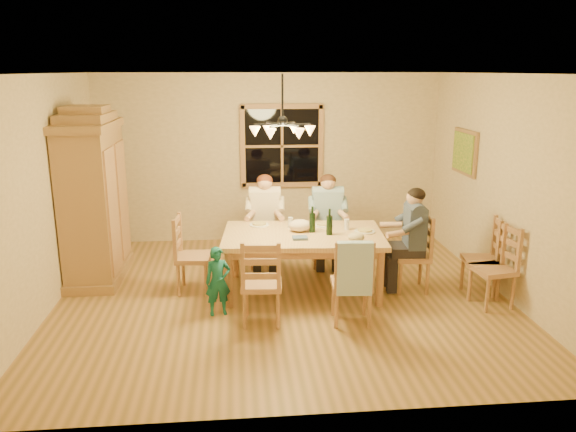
{
  "coord_description": "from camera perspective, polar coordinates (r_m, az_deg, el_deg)",
  "views": [
    {
      "loc": [
        -0.56,
        -6.51,
        2.74
      ],
      "look_at": [
        0.07,
        0.1,
        1.01
      ],
      "focal_mm": 35.0,
      "sensor_mm": 36.0,
      "label": 1
    }
  ],
  "objects": [
    {
      "name": "wall_left",
      "position": [
        7.01,
        -23.58,
        1.95
      ],
      "size": [
        0.02,
        5.0,
        2.7
      ],
      "primitive_type": "cube",
      "color": "#C2AE89",
      "rests_on": "floor"
    },
    {
      "name": "plate_woman",
      "position": [
        7.36,
        -2.93,
        -0.91
      ],
      "size": [
        0.26,
        0.26,
        0.02
      ],
      "primitive_type": "cylinder",
      "color": "white",
      "rests_on": "dining_table"
    },
    {
      "name": "window",
      "position": [
        9.08,
        -0.62,
        7.11
      ],
      "size": [
        1.3,
        0.06,
        1.3
      ],
      "color": "black",
      "rests_on": "wall_back"
    },
    {
      "name": "chair_end_right",
      "position": [
        7.35,
        12.38,
        -5.1
      ],
      "size": [
        0.45,
        0.47,
        0.99
      ],
      "rotation": [
        0.0,
        0.0,
        1.49
      ],
      "color": "#9C6C45",
      "rests_on": "floor"
    },
    {
      "name": "wine_bottle_b",
      "position": [
        6.93,
        4.23,
        -0.59
      ],
      "size": [
        0.08,
        0.08,
        0.33
      ],
      "primitive_type": "cylinder",
      "color": "black",
      "rests_on": "dining_table"
    },
    {
      "name": "adult_woman",
      "position": [
        7.9,
        -2.36,
        0.7
      ],
      "size": [
        0.42,
        0.45,
        0.87
      ],
      "rotation": [
        0.0,
        0.0,
        3.06
      ],
      "color": "beige",
      "rests_on": "floor"
    },
    {
      "name": "painting",
      "position": [
        8.45,
        17.49,
        6.21
      ],
      "size": [
        0.06,
        0.78,
        0.64
      ],
      "color": "#966841",
      "rests_on": "wall_right"
    },
    {
      "name": "towel",
      "position": [
        6.01,
        6.77,
        -5.33
      ],
      "size": [
        0.39,
        0.13,
        0.58
      ],
      "primitive_type": "cube",
      "rotation": [
        0.0,
        0.0,
        -0.08
      ],
      "color": "#9EBED7",
      "rests_on": "chair_near_right"
    },
    {
      "name": "armoire",
      "position": [
        7.84,
        -19.07,
        1.42
      ],
      "size": [
        0.66,
        1.4,
        2.3
      ],
      "color": "#966841",
      "rests_on": "floor"
    },
    {
      "name": "wine_glass_b",
      "position": [
        7.19,
        5.98,
        -0.86
      ],
      "size": [
        0.06,
        0.06,
        0.14
      ],
      "primitive_type": "cylinder",
      "color": "silver",
      "rests_on": "dining_table"
    },
    {
      "name": "chair_near_right",
      "position": [
        6.33,
        6.44,
        -8.12
      ],
      "size": [
        0.47,
        0.45,
        0.99
      ],
      "rotation": [
        0.0,
        0.0,
        -0.08
      ],
      "color": "#9C6C45",
      "rests_on": "floor"
    },
    {
      "name": "child",
      "position": [
        6.49,
        -7.12,
        -6.6
      ],
      "size": [
        0.32,
        0.24,
        0.81
      ],
      "primitive_type": "imported",
      "rotation": [
        0.0,
        0.0,
        0.19
      ],
      "color": "#176964",
      "rests_on": "floor"
    },
    {
      "name": "ceiling",
      "position": [
        6.53,
        -0.57,
        14.28
      ],
      "size": [
        5.5,
        5.0,
        0.02
      ],
      "primitive_type": "cube",
      "color": "white",
      "rests_on": "wall_back"
    },
    {
      "name": "chair_far_right",
      "position": [
        8.07,
        3.98,
        -2.98
      ],
      "size": [
        0.47,
        0.45,
        0.99
      ],
      "rotation": [
        0.0,
        0.0,
        3.06
      ],
      "color": "#9C6C45",
      "rests_on": "floor"
    },
    {
      "name": "chair_spare_front",
      "position": [
        7.14,
        19.98,
        -6.26
      ],
      "size": [
        0.49,
        0.5,
        0.99
      ],
      "rotation": [
        0.0,
        0.0,
        1.73
      ],
      "color": "#9C6C45",
      "rests_on": "floor"
    },
    {
      "name": "chandelier",
      "position": [
        6.56,
        -0.56,
        8.83
      ],
      "size": [
        0.77,
        0.68,
        0.71
      ],
      "color": "black",
      "rests_on": "ceiling"
    },
    {
      "name": "chair_end_left",
      "position": [
        7.23,
        -9.52,
        -5.28
      ],
      "size": [
        0.45,
        0.47,
        0.99
      ],
      "rotation": [
        0.0,
        0.0,
        -1.65
      ],
      "color": "#9C6C45",
      "rests_on": "floor"
    },
    {
      "name": "cap",
      "position": [
        6.72,
        6.94,
        -2.13
      ],
      "size": [
        0.2,
        0.2,
        0.11
      ],
      "primitive_type": "ellipsoid",
      "color": "tan",
      "rests_on": "dining_table"
    },
    {
      "name": "wine_bottle_a",
      "position": [
        7.03,
        2.49,
        -0.35
      ],
      "size": [
        0.08,
        0.08,
        0.33
      ],
      "primitive_type": "cylinder",
      "color": "black",
      "rests_on": "dining_table"
    },
    {
      "name": "wine_glass_a",
      "position": [
        7.23,
        0.26,
        -0.68
      ],
      "size": [
        0.06,
        0.06,
        0.14
      ],
      "primitive_type": "cylinder",
      "color": "silver",
      "rests_on": "dining_table"
    },
    {
      "name": "floor",
      "position": [
        7.08,
        -0.52,
        -8.13
      ],
      "size": [
        5.5,
        5.5,
        0.0
      ],
      "primitive_type": "plane",
      "color": "olive",
      "rests_on": "ground"
    },
    {
      "name": "chair_spare_back",
      "position": [
        7.41,
        18.95,
        -5.41
      ],
      "size": [
        0.48,
        0.5,
        0.99
      ],
      "rotation": [
        0.0,
        0.0,
        1.43
      ],
      "color": "#9C6C45",
      "rests_on": "floor"
    },
    {
      "name": "chair_near_left",
      "position": [
        6.28,
        -2.69,
        -8.23
      ],
      "size": [
        0.47,
        0.45,
        0.99
      ],
      "rotation": [
        0.0,
        0.0,
        -0.08
      ],
      "color": "#9C6C45",
      "rests_on": "floor"
    },
    {
      "name": "adult_slate_man",
      "position": [
        7.19,
        12.61,
        -1.05
      ],
      "size": [
        0.45,
        0.42,
        0.87
      ],
      "rotation": [
        0.0,
        0.0,
        1.49
      ],
      "color": "#404B67",
      "rests_on": "floor"
    },
    {
      "name": "adult_plaid_man",
      "position": [
        7.92,
        4.04,
        0.73
      ],
      "size": [
        0.42,
        0.45,
        0.87
      ],
      "rotation": [
        0.0,
        0.0,
        3.06
      ],
      "color": "#2F5F82",
      "rests_on": "floor"
    },
    {
      "name": "dining_table",
      "position": [
        7.04,
        1.54,
        -2.52
      ],
      "size": [
        2.08,
        1.36,
        0.76
      ],
      "rotation": [
        0.0,
        0.0,
        -0.08
      ],
      "color": "tan",
      "rests_on": "floor"
    },
    {
      "name": "plate_slate",
      "position": [
        7.12,
        7.79,
        -1.57
      ],
      "size": [
        0.26,
        0.26,
        0.02
      ],
      "primitive_type": "cylinder",
      "color": "white",
      "rests_on": "dining_table"
    },
    {
      "name": "wall_back",
      "position": [
        9.13,
        -1.89,
        5.88
      ],
      "size": [
        5.5,
        0.02,
        2.7
      ],
      "primitive_type": "cube",
      "color": "#C2AE89",
      "rests_on": "floor"
    },
    {
      "name": "wall_right",
      "position": [
        7.43,
        21.13,
        2.86
      ],
      "size": [
        0.02,
        5.0,
        2.7
      ],
      "primitive_type": "cube",
      "color": "#C2AE89",
      "rests_on": "floor"
    },
    {
      "name": "napkin",
      "position": [
        6.77,
        1.22,
        -2.23
      ],
      "size": [
        0.19,
        0.15,
        0.03
      ],
      "primitive_type": "cube",
      "rotation": [
        0.0,
        0.0,
        -0.08
      ],
      "color": "#44597C",
      "rests_on": "dining_table"
    },
    {
      "name": "plate_plaid",
      "position": [
        7.36,
        3.62,
        -0.93
      ],
      "size": [
        0.26,
        0.26,
        0.02
      ],
      "primitive_type": "cylinder",
      "color": "white",
      "rests_on": "dining_table"
    },
    {
      "name": "chair_far_left",
      "position": [
        8.04,
        -2.32,
        -3.02
      ],
      "size": [
        0.47,
        0.45,
        0.99
      ],
      "rotation": [
        0.0,
        0.0,
        3.06
      ],
      "color": "#9C6C45",
      "rests_on": "floor"
    },
    {
      "name": "cloth_bundle",
      "position": [
        7.08,
        1.23,
        -0.97
      ],
      "size": [
        0.28,
        0.22,
        0.15
      ],
      "primitive_type": "ellipsoid",
      "color": "#C9AF92",
      "rests_on": "dining_table"
    }
  ]
}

